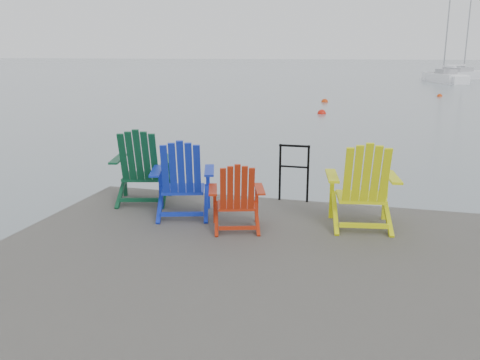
% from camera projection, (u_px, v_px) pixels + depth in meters
% --- Properties ---
extents(ground, '(400.00, 400.00, 0.00)m').
position_uv_depth(ground, '(237.00, 298.00, 5.92)').
color(ground, slate).
rests_on(ground, ground).
extents(dock, '(6.00, 5.00, 1.40)m').
position_uv_depth(dock, '(237.00, 270.00, 5.84)').
color(dock, '#282624').
rests_on(dock, ground).
extents(handrail, '(0.48, 0.04, 0.90)m').
position_uv_depth(handrail, '(294.00, 167.00, 7.90)').
color(handrail, black).
rests_on(handrail, dock).
extents(chair_green, '(1.07, 1.02, 1.16)m').
position_uv_depth(chair_green, '(142.00, 166.00, 7.80)').
color(chair_green, '#0B3F24').
rests_on(chair_green, dock).
extents(chair_blue, '(1.05, 1.00, 1.11)m').
position_uv_depth(chair_blue, '(182.00, 178.00, 7.14)').
color(chair_blue, '#1027AA').
rests_on(chair_blue, dock).
extents(chair_red, '(0.86, 0.82, 0.91)m').
position_uv_depth(chair_red, '(237.00, 196.00, 6.62)').
color(chair_red, '#A2230B').
rests_on(chair_red, dock).
extents(chair_yellow, '(1.04, 0.98, 1.17)m').
position_uv_depth(chair_yellow, '(363.00, 185.00, 6.67)').
color(chair_yellow, '#D7DE0C').
rests_on(chair_yellow, dock).
extents(sailboat_near, '(3.63, 7.39, 10.04)m').
position_uv_depth(sailboat_near, '(444.00, 78.00, 48.20)').
color(sailboat_near, white).
rests_on(sailboat_near, ground).
extents(sailboat_mid, '(7.50, 9.21, 13.00)m').
position_uv_depth(sailboat_mid, '(461.00, 76.00, 53.18)').
color(sailboat_mid, white).
rests_on(sailboat_mid, ground).
extents(buoy_a, '(0.40, 0.40, 0.40)m').
position_uv_depth(buoy_a, '(322.00, 114.00, 23.52)').
color(buoy_a, red).
rests_on(buoy_a, ground).
extents(buoy_b, '(0.39, 0.39, 0.39)m').
position_uv_depth(buoy_b, '(325.00, 102.00, 28.99)').
color(buoy_b, '#BB350B').
rests_on(buoy_b, ground).
extents(buoy_d, '(0.34, 0.34, 0.34)m').
position_uv_depth(buoy_d, '(440.00, 96.00, 32.69)').
color(buoy_d, '#CA3A0B').
rests_on(buoy_d, ground).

